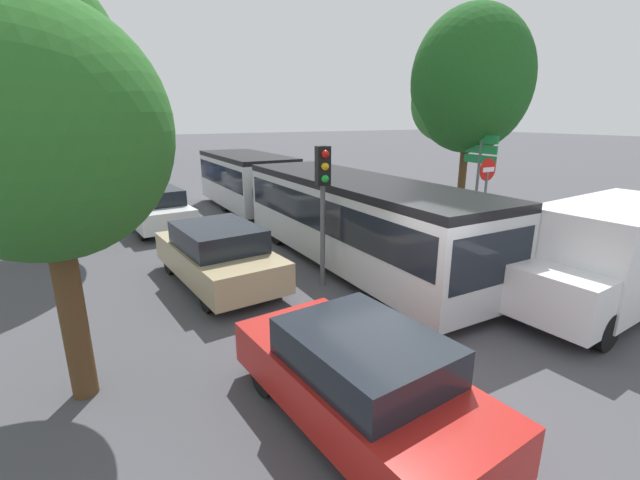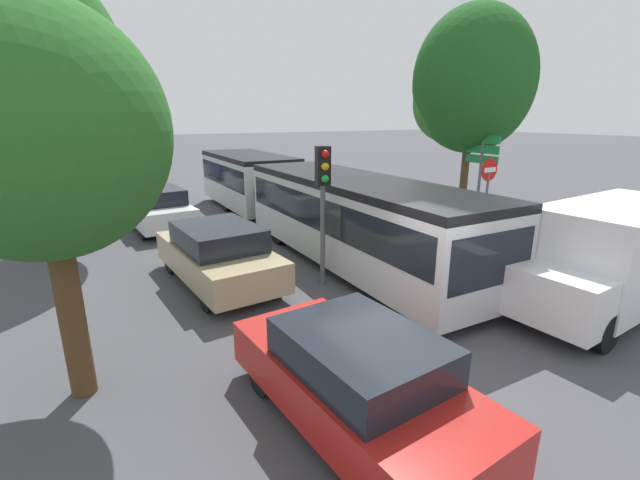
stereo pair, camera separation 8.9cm
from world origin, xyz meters
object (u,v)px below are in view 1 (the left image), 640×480
Objects in this scene: articulated_bus at (298,196)px; city_bus_rear at (98,146)px; white_van at (610,254)px; no_entry_sign at (486,189)px; queued_car_white at (155,208)px; tree_left_near at (41,133)px; queued_car_navy at (116,173)px; traffic_light at (323,185)px; queued_car_red at (359,378)px; queued_car_tan at (218,254)px; direction_sign_post at (480,161)px; tree_left_mid at (25,65)px; tree_right_near at (467,84)px; queued_car_silver at (141,186)px.

city_bus_rear is at bearing -171.63° from articulated_bus.
city_bus_rear is 2.29× the size of white_van.
no_entry_sign is at bearing -112.49° from white_van.
articulated_bus is 3.69× the size of queued_car_white.
tree_left_near is at bearing -16.94° from white_van.
queued_car_navy is 20.70m from traffic_light.
queued_car_red is 0.93× the size of queued_car_white.
queued_car_white is 14.13m from white_van.
queued_car_tan is 19.10m from queued_car_navy.
no_entry_sign is 0.51× the size of tree_left_near.
direction_sign_post is 0.65× the size of tree_left_near.
queued_car_white is at bearing -29.83° from direction_sign_post.
tree_right_near is (13.43, -3.48, -0.23)m from tree_left_mid.
traffic_light is at bearing -178.74° from city_bus_rear.
white_van is 10.50m from tree_left_near.
tree_left_mid is (-11.78, 6.06, 3.51)m from no_entry_sign.
tree_left_near is (-3.07, -38.30, 2.40)m from city_bus_rear.
articulated_bus is at bearing 42.22° from tree_left_near.
queued_car_navy is at bearing -3.13° from queued_car_red.
white_van is 4.81m from no_entry_sign.
tree_left_mid is at bearing -49.49° from white_van.
city_bus_rear is at bearing -84.08° from white_van.
tree_left_near is at bearing 132.43° from queued_car_tan.
queued_car_red is 1.23× the size of traffic_light.
queued_car_white is at bearing 171.97° from queued_car_silver.
articulated_bus reaches higher than queued_car_silver.
tree_right_near is (9.79, -11.25, 4.44)m from queued_car_silver.
traffic_light is at bearing 19.65° from tree_left_near.
articulated_bus is 16.58m from queued_car_navy.
no_entry_sign is (1.54, 4.51, 0.64)m from white_van.
queued_car_red is 5.95m from queued_car_tan.
tree_left_mid is at bearing -127.73° from traffic_light.
traffic_light reaches higher than city_bus_rear.
tree_left_mid is (-0.35, 8.22, 1.54)m from tree_left_near.
tree_left_near reaches higher than direction_sign_post.
queued_car_tan is at bearing -97.73° from no_entry_sign.
no_entry_sign is at bearing 102.59° from traffic_light.
direction_sign_post is (9.37, -12.49, 1.85)m from queued_car_silver.
tree_left_mid is (-3.63, -7.77, 4.67)m from queued_car_silver.
queued_car_tan is 7.60m from tree_left_mid.
traffic_light reaches higher than articulated_bus.
articulated_bus is at bearing -162.88° from queued_car_silver.
queued_car_navy is at bearing 82.77° from tree_left_near.
white_van is at bearing -114.22° from tree_right_near.
queued_car_tan is 5.49m from tree_left_near.
tree_left_near is (-5.35, -1.91, 1.35)m from traffic_light.
tree_right_near is (3.18, 7.08, 3.91)m from white_van.
queued_car_white is 8.54m from traffic_light.
tree_left_mid is (-3.19, -1.67, 4.62)m from queued_car_white.
tree_left_mid reaches higher than traffic_light.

